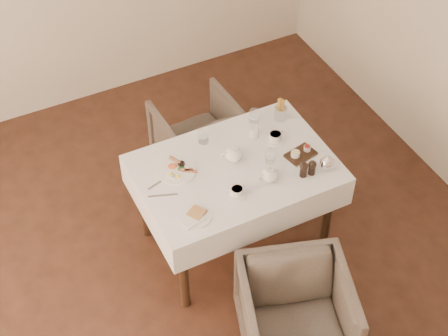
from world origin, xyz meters
TOP-DOWN VIEW (x-y plane):
  - table at (0.50, 0.45)m, footprint 1.28×0.88m
  - armchair_near at (0.46, -0.45)m, footprint 0.83×0.84m
  - armchair_far at (0.62, 1.30)m, footprint 0.64×0.65m
  - breakfast_plate at (0.15, 0.60)m, footprint 0.25×0.25m
  - side_plate at (0.09, 0.18)m, footprint 0.21×0.20m
  - teapot_centre at (0.52, 0.52)m, footprint 0.18×0.15m
  - teapot_front at (0.64, 0.25)m, footprint 0.15×0.12m
  - creamer at (0.75, 0.66)m, footprint 0.08×0.08m
  - teacup_near at (0.40, 0.23)m, footprint 0.12×0.12m
  - teacup_far at (0.86, 0.56)m, footprint 0.13×0.13m
  - glass_left at (0.42, 0.77)m, footprint 0.07×0.07m
  - glass_mid at (0.73, 0.40)m, footprint 0.09×0.09m
  - glass_right at (0.82, 0.78)m, footprint 0.09×0.09m
  - condiment_board at (0.93, 0.36)m, footprint 0.22×0.17m
  - pepper_mill_left at (0.86, 0.19)m, footprint 0.06×0.06m
  - pepper_mill_right at (0.91, 0.19)m, footprint 0.06×0.06m
  - silver_pot at (1.02, 0.18)m, footprint 0.12×0.10m
  - fries_cup at (1.00, 0.74)m, footprint 0.08×0.08m
  - cutlery_fork at (0.01, 0.55)m, footprint 0.19×0.07m
  - cutlery_knife at (-0.02, 0.44)m, footprint 0.18×0.08m

SIDE VIEW (x-z plane):
  - armchair_far at x=0.62m, z-range 0.00..0.57m
  - armchair_near at x=0.46m, z-range 0.00..0.61m
  - table at x=0.50m, z-range 0.26..1.02m
  - cutlery_fork at x=0.01m, z-range 0.76..0.76m
  - cutlery_knife at x=-0.02m, z-range 0.76..0.76m
  - breakfast_plate at x=0.15m, z-range 0.75..0.78m
  - side_plate at x=0.09m, z-range 0.75..0.78m
  - condiment_board at x=0.93m, z-range 0.75..0.80m
  - teacup_near at x=0.40m, z-range 0.75..0.81m
  - teacup_far at x=0.86m, z-range 0.75..0.82m
  - creamer at x=0.75m, z-range 0.76..0.84m
  - glass_mid at x=0.73m, z-range 0.76..0.85m
  - glass_left at x=0.42m, z-range 0.76..0.85m
  - glass_right at x=0.82m, z-range 0.76..0.86m
  - pepper_mill_right at x=0.91m, z-range 0.76..0.87m
  - pepper_mill_left at x=0.86m, z-range 0.76..0.87m
  - teapot_front at x=0.64m, z-range 0.76..0.88m
  - silver_pot at x=1.02m, z-range 0.76..0.88m
  - teapot_centre at x=0.52m, z-range 0.76..0.88m
  - fries_cup at x=1.00m, z-range 0.74..0.92m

